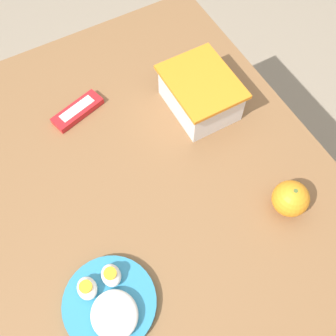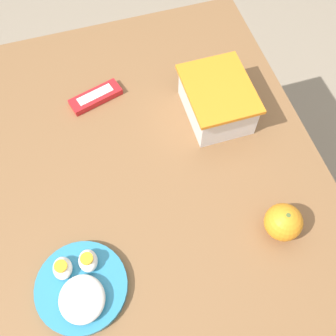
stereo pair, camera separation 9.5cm
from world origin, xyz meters
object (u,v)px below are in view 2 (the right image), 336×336
rice_plate (81,288)px  candy_bar (96,97)px  orange_fruit (283,222)px  food_container (217,102)px

rice_plate → candy_bar: rice_plate is taller
orange_fruit → candy_bar: 0.59m
rice_plate → candy_bar: (-0.50, 0.13, -0.01)m
orange_fruit → food_container: bearing=-175.6°
candy_bar → orange_fruit: bearing=33.5°
food_container → candy_bar: size_ratio=1.35×
orange_fruit → candy_bar: orange_fruit is taller
food_container → rice_plate: (0.36, -0.43, -0.03)m
orange_fruit → candy_bar: (-0.49, -0.33, -0.03)m
food_container → candy_bar: bearing=-114.9°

